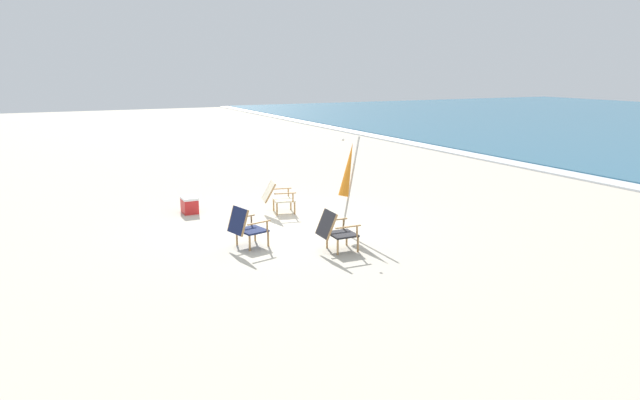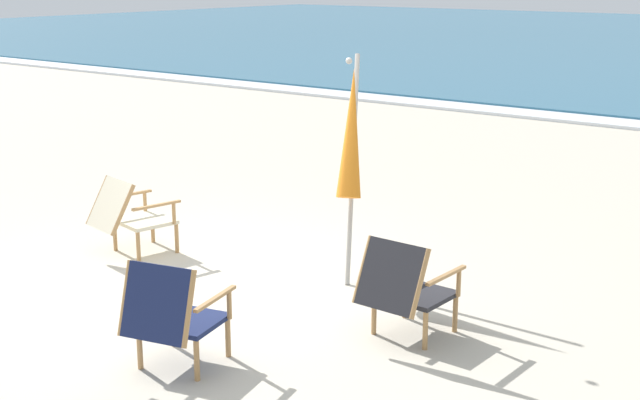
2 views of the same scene
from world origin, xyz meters
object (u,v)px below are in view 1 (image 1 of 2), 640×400
at_px(beach_chair_front_left, 246,226).
at_px(cooler_box, 190,205).
at_px(beach_chair_back_left, 277,196).
at_px(beach_chair_back_right, 335,230).
at_px(umbrella_furled_orange, 348,170).

xyz_separation_m(beach_chair_front_left, cooler_box, (-3.22, -0.33, -0.23)).
bearing_deg(beach_chair_front_left, cooler_box, -174.19).
xyz_separation_m(beach_chair_back_left, beach_chair_back_right, (3.26, -0.13, 0.01)).
height_order(beach_chair_front_left, cooler_box, beach_chair_front_left).
relative_size(beach_chair_back_left, umbrella_furled_orange, 0.42).
bearing_deg(beach_chair_back_right, beach_chair_back_left, 177.76).
distance_m(beach_chair_back_right, cooler_box, 4.58).
distance_m(beach_chair_back_left, umbrella_furled_orange, 2.42).
xyz_separation_m(umbrella_furled_orange, cooler_box, (-3.06, -2.70, -1.13)).
relative_size(beach_chair_front_left, beach_chair_back_left, 0.96).
relative_size(beach_chair_front_left, cooler_box, 1.68).
height_order(beach_chair_front_left, beach_chair_back_right, beach_chair_front_left).
height_order(beach_chair_front_left, beach_chair_back_left, beach_chair_front_left).
bearing_deg(beach_chair_back_left, beach_chair_front_left, -34.88).
distance_m(beach_chair_back_left, cooler_box, 2.15).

